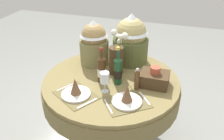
{
  "coord_description": "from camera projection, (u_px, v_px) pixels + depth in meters",
  "views": [
    {
      "loc": [
        0.58,
        -1.78,
        1.94
      ],
      "look_at": [
        0.0,
        0.03,
        0.85
      ],
      "focal_mm": 38.72,
      "sensor_mm": 36.0,
      "label": 1
    }
  ],
  "objects": [
    {
      "name": "place_setting_left",
      "position": [
        76.0,
        90.0,
        1.97
      ],
      "size": [
        0.43,
        0.4,
        0.16
      ],
      "color": "brown",
      "rests_on": "dining_table"
    },
    {
      "name": "wine_bottle_left",
      "position": [
        102.0,
        69.0,
        2.11
      ],
      "size": [
        0.07,
        0.07,
        0.33
      ],
      "color": "#422814",
      "rests_on": "dining_table"
    },
    {
      "name": "ground",
      "position": [
        111.0,
        140.0,
        2.59
      ],
      "size": [
        8.0,
        8.0,
        0.0
      ],
      "primitive_type": "plane",
      "color": "gray"
    },
    {
      "name": "gift_tub_back_centre",
      "position": [
        131.0,
        37.0,
        2.39
      ],
      "size": [
        0.36,
        0.36,
        0.51
      ],
      "color": "#566033",
      "rests_on": "dining_table"
    },
    {
      "name": "wine_glass_right",
      "position": [
        105.0,
        78.0,
        1.97
      ],
      "size": [
        0.08,
        0.08,
        0.18
      ],
      "color": "silver",
      "rests_on": "dining_table"
    },
    {
      "name": "flower_vase",
      "position": [
        117.0,
        58.0,
        2.23
      ],
      "size": [
        0.17,
        0.13,
        0.45
      ],
      "color": "#47331E",
      "rests_on": "dining_table"
    },
    {
      "name": "gift_tub_back_left",
      "position": [
        94.0,
        41.0,
        2.37
      ],
      "size": [
        0.29,
        0.29,
        0.45
      ],
      "color": "olive",
      "rests_on": "dining_table"
    },
    {
      "name": "pepper_mill",
      "position": [
        137.0,
        79.0,
        2.03
      ],
      "size": [
        0.04,
        0.04,
        0.2
      ],
      "color": "brown",
      "rests_on": "dining_table"
    },
    {
      "name": "woven_basket_side_right",
      "position": [
        154.0,
        78.0,
        2.09
      ],
      "size": [
        0.24,
        0.2,
        0.18
      ],
      "color": "#47331E",
      "rests_on": "dining_table"
    },
    {
      "name": "place_setting_right",
      "position": [
        127.0,
        98.0,
        1.88
      ],
      "size": [
        0.43,
        0.41,
        0.16
      ],
      "color": "brown",
      "rests_on": "dining_table"
    },
    {
      "name": "dining_table",
      "position": [
        111.0,
        92.0,
        2.28
      ],
      "size": [
        1.26,
        1.26,
        0.77
      ],
      "color": "olive",
      "rests_on": "ground"
    },
    {
      "name": "wine_bottle_centre",
      "position": [
        118.0,
        70.0,
        2.09
      ],
      "size": [
        0.07,
        0.07,
        0.35
      ],
      "color": "#194223",
      "rests_on": "dining_table"
    }
  ]
}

